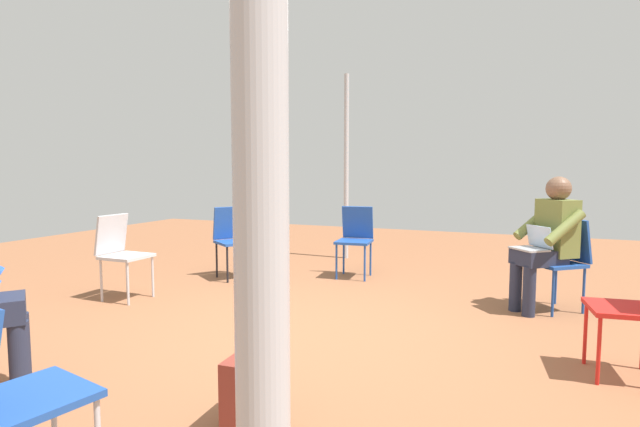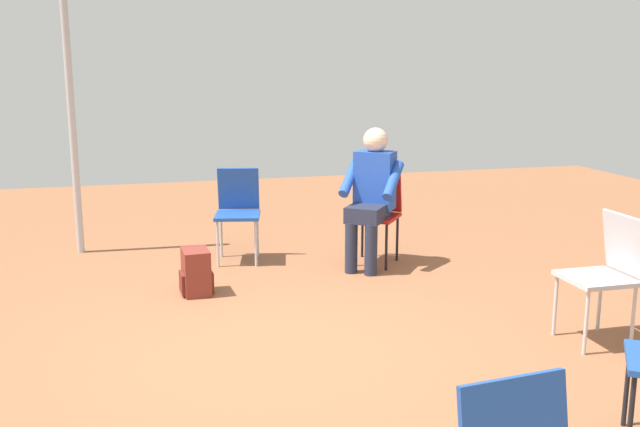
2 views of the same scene
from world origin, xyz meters
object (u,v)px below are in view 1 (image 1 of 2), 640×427
chair_west (8,390)px  person_with_laptop (548,237)px  chair_southeast (562,257)px  chair_south (638,301)px  chair_east (355,236)px  backpack_near_laptop_user (250,396)px  chair_north (121,250)px  chair_northeast (233,237)px

chair_west → person_with_laptop: (3.76, -1.94, 0.20)m
chair_southeast → chair_south: (-1.51, -0.33, 0.00)m
chair_east → backpack_near_laptop_user: chair_east is taller
chair_north → chair_south: same height
chair_west → person_with_laptop: bearing=75.2°
chair_south → backpack_near_laptop_user: 2.42m
chair_south → person_with_laptop: 1.49m
chair_west → chair_northeast: 4.17m
chair_west → person_with_laptop: size_ratio=0.69×
chair_north → chair_east: (1.90, -1.84, 0.00)m
chair_northeast → backpack_near_laptop_user: chair_northeast is taller
chair_west → chair_east: (4.50, 0.16, 0.00)m
chair_west → chair_east: size_ratio=1.00×
person_with_laptop → backpack_near_laptop_user: 3.23m
chair_southeast → chair_east: same height
chair_north → chair_northeast: 1.37m
chair_southeast → chair_north: bearing=67.4°
chair_south → chair_northeast: bearing=61.7°
chair_east → person_with_laptop: person_with_laptop is taller
chair_southeast → backpack_near_laptop_user: chair_southeast is taller
chair_north → chair_south: size_ratio=1.00×
chair_north → person_with_laptop: (1.15, -3.94, 0.20)m
chair_west → chair_north: (2.61, 2.00, 0.00)m
person_with_laptop → backpack_near_laptop_user: person_with_laptop is taller
chair_west → backpack_near_laptop_user: (0.92, -0.48, -0.34)m
chair_east → chair_south: same height
chair_east → backpack_near_laptop_user: size_ratio=2.36×
chair_west → chair_east: bearing=104.5°
chair_east → chair_southeast: bearing=158.6°
chair_southeast → backpack_near_laptop_user: 3.36m
chair_southeast → person_with_laptop: 0.26m
person_with_laptop → backpack_near_laptop_user: size_ratio=3.44×
chair_east → backpack_near_laptop_user: (-3.58, -0.64, -0.34)m
chair_southeast → chair_north: (-1.26, 4.07, 0.00)m
chair_south → chair_northeast: size_ratio=1.00×
chair_southeast → chair_northeast: (0.02, 3.57, 0.00)m
person_with_laptop → chair_southeast: bearing=-90.0°
chair_north → chair_east: bearing=136.3°
chair_north → backpack_near_laptop_user: 3.02m
chair_west → chair_south: size_ratio=1.00×
chair_north → chair_south: bearing=87.2°
chair_west → chair_north: bearing=140.0°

